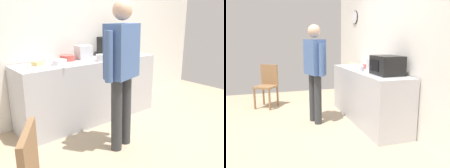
{
  "view_description": "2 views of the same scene",
  "coord_description": "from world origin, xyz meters",
  "views": [
    {
      "loc": [
        -2.12,
        -1.77,
        1.58
      ],
      "look_at": [
        -0.09,
        0.72,
        0.67
      ],
      "focal_mm": 39.26,
      "sensor_mm": 36.0,
      "label": 1
    },
    {
      "loc": [
        3.66,
        -0.53,
        1.48
      ],
      "look_at": [
        -0.3,
        0.71,
        0.69
      ],
      "focal_mm": 36.98,
      "sensor_mm": 36.0,
      "label": 2
    }
  ],
  "objects": [
    {
      "name": "sandwich_plate",
      "position": [
        -0.92,
        1.22,
        0.96
      ],
      "size": [
        0.27,
        0.27,
        0.07
      ],
      "color": "white",
      "rests_on": "kitchen_counter"
    },
    {
      "name": "salad_bowl",
      "position": [
        -0.04,
        1.02,
        0.98
      ],
      "size": [
        0.16,
        0.16,
        0.09
      ],
      "primitive_type": "cylinder",
      "color": "white",
      "rests_on": "kitchen_counter"
    },
    {
      "name": "person_standing",
      "position": [
        -0.3,
        0.28,
        1.02
      ],
      "size": [
        0.57,
        0.34,
        1.74
      ],
      "color": "#323438",
      "rests_on": "ground_plane"
    },
    {
      "name": "ground_plane",
      "position": [
        0.0,
        0.0,
        0.0
      ],
      "size": [
        6.0,
        6.0,
        0.0
      ],
      "primitive_type": "plane",
      "color": "tan"
    },
    {
      "name": "toaster",
      "position": [
        -0.15,
        1.33,
        1.04
      ],
      "size": [
        0.22,
        0.18,
        0.2
      ],
      "primitive_type": "cube",
      "color": "silver",
      "rests_on": "kitchen_counter"
    },
    {
      "name": "back_wall",
      "position": [
        -0.01,
        1.6,
        1.3
      ],
      "size": [
        5.4,
        0.13,
        2.6
      ],
      "color": "silver",
      "rests_on": "ground_plane"
    },
    {
      "name": "fork_utensil",
      "position": [
        -0.73,
        0.96,
        0.94
      ],
      "size": [
        0.08,
        0.17,
        0.01
      ],
      "primitive_type": "cube",
      "rotation": [
        0.0,
        0.0,
        1.93
      ],
      "color": "silver",
      "rests_on": "kitchen_counter"
    },
    {
      "name": "kitchen_counter",
      "position": [
        -0.14,
        1.22,
        0.47
      ],
      "size": [
        2.19,
        0.62,
        0.94
      ],
      "primitive_type": "cube",
      "color": "#B7B7BC",
      "rests_on": "ground_plane"
    },
    {
      "name": "microwave",
      "position": [
        0.45,
        1.28,
        1.09
      ],
      "size": [
        0.5,
        0.39,
        0.3
      ],
      "color": "black",
      "rests_on": "kitchen_counter"
    },
    {
      "name": "cereal_bowl",
      "position": [
        -0.64,
        1.16,
        0.97
      ],
      "size": [
        0.2,
        0.2,
        0.06
      ],
      "primitive_type": "cylinder",
      "color": "white",
      "rests_on": "kitchen_counter"
    },
    {
      "name": "mixing_bowl",
      "position": [
        -0.41,
        1.36,
        0.98
      ],
      "size": [
        0.23,
        0.23,
        0.08
      ],
      "primitive_type": "cylinder",
      "color": "#C64C42",
      "rests_on": "kitchen_counter"
    },
    {
      "name": "spoon_utensil",
      "position": [
        -1.08,
        0.99,
        0.94
      ],
      "size": [
        0.11,
        0.15,
        0.01
      ],
      "primitive_type": "cube",
      "rotation": [
        0.0,
        0.0,
        0.98
      ],
      "color": "silver",
      "rests_on": "kitchen_counter"
    }
  ]
}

